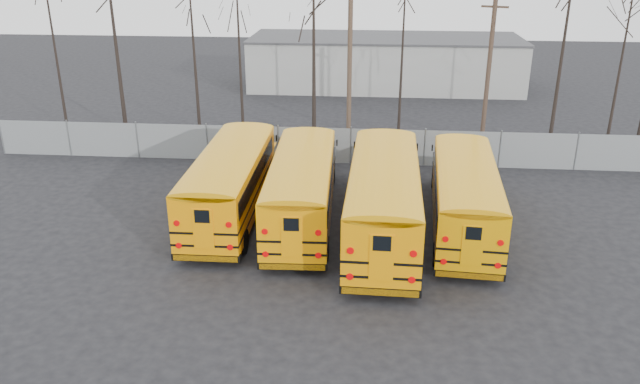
# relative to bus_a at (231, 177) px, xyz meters

# --- Properties ---
(ground) EXTENTS (120.00, 120.00, 0.00)m
(ground) POSITION_rel_bus_a_xyz_m (4.95, -4.50, -1.84)
(ground) COLOR black
(ground) RESTS_ON ground
(fence) EXTENTS (40.00, 0.04, 2.00)m
(fence) POSITION_rel_bus_a_xyz_m (4.95, 7.50, -0.84)
(fence) COLOR gray
(fence) RESTS_ON ground
(distant_building) EXTENTS (22.00, 8.00, 4.00)m
(distant_building) POSITION_rel_bus_a_xyz_m (6.95, 27.50, 0.16)
(distant_building) COLOR #A4A5A0
(distant_building) RESTS_ON ground
(bus_a) EXTENTS (2.70, 11.24, 3.14)m
(bus_a) POSITION_rel_bus_a_xyz_m (0.00, 0.00, 0.00)
(bus_a) COLOR black
(bus_a) RESTS_ON ground
(bus_b) EXTENTS (2.93, 11.15, 3.10)m
(bus_b) POSITION_rel_bus_a_xyz_m (3.18, -0.42, -0.02)
(bus_b) COLOR black
(bus_b) RESTS_ON ground
(bus_c) EXTENTS (3.01, 12.00, 3.34)m
(bus_c) POSITION_rel_bus_a_xyz_m (6.64, -1.58, 0.12)
(bus_c) COLOR black
(bus_c) RESTS_ON ground
(bus_d) EXTENTS (3.26, 10.97, 3.03)m
(bus_d) POSITION_rel_bus_a_xyz_m (10.01, -0.61, -0.06)
(bus_d) COLOR black
(bus_d) RESTS_ON ground
(utility_pole_left) EXTENTS (1.67, 0.55, 9.54)m
(utility_pole_left) POSITION_rel_bus_a_xyz_m (4.56, 13.87, 3.06)
(utility_pole_left) COLOR #4F3B2C
(utility_pole_left) RESTS_ON ground
(utility_pole_right) EXTENTS (1.46, 0.64, 8.56)m
(utility_pole_right) POSITION_rel_bus_a_xyz_m (12.73, 11.95, 2.56)
(utility_pole_right) COLOR #453327
(utility_pole_right) RESTS_ON ground
(tree_0) EXTENTS (0.26, 0.26, 12.61)m
(tree_0) POSITION_rel_bus_a_xyz_m (-13.83, 12.78, 4.47)
(tree_0) COLOR black
(tree_0) RESTS_ON ground
(tree_1) EXTENTS (0.26, 0.26, 12.94)m
(tree_1) POSITION_rel_bus_a_xyz_m (-9.68, 12.34, 4.63)
(tree_1) COLOR black
(tree_1) RESTS_ON ground
(tree_2) EXTENTS (0.26, 0.26, 10.12)m
(tree_2) POSITION_rel_bus_a_xyz_m (-4.85, 12.41, 3.22)
(tree_2) COLOR black
(tree_2) RESTS_ON ground
(tree_3) EXTENTS (0.26, 0.26, 11.31)m
(tree_3) POSITION_rel_bus_a_xyz_m (-2.17, 12.96, 3.82)
(tree_3) COLOR black
(tree_3) RESTS_ON ground
(tree_4) EXTENTS (0.26, 0.26, 10.73)m
(tree_4) POSITION_rel_bus_a_xyz_m (2.53, 11.72, 3.53)
(tree_4) COLOR black
(tree_4) RESTS_ON ground
(tree_5) EXTENTS (0.26, 0.26, 10.94)m
(tree_5) POSITION_rel_bus_a_xyz_m (7.76, 13.47, 3.63)
(tree_5) COLOR black
(tree_5) RESTS_ON ground
(tree_6) EXTENTS (0.26, 0.26, 11.86)m
(tree_6) POSITION_rel_bus_a_xyz_m (15.94, 9.09, 4.09)
(tree_6) COLOR black
(tree_6) RESTS_ON ground
(tree_7) EXTENTS (0.26, 0.26, 10.18)m
(tree_7) POSITION_rel_bus_a_xyz_m (19.05, 9.20, 3.26)
(tree_7) COLOR black
(tree_7) RESTS_ON ground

